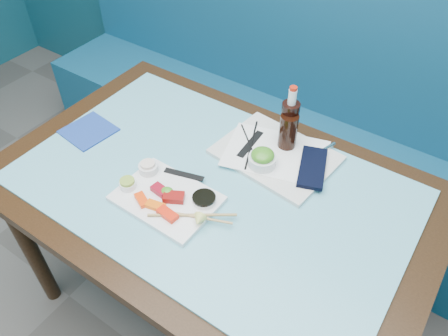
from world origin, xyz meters
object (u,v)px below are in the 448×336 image
Objects in this scene: sashimi_plate at (167,199)px; serving_tray at (276,155)px; cola_bottle_body at (289,125)px; dining_table at (212,203)px; blue_napkin at (89,131)px; booth_bench at (312,136)px; seaweed_bowl at (262,161)px; cola_glass at (288,131)px.

sashimi_plate is 0.40m from serving_tray.
dining_table is at bearing -108.66° from cola_bottle_body.
cola_bottle_body reaches higher than blue_napkin.
cola_bottle_body is at bearing 97.15° from serving_tray.
booth_bench reaches higher than blue_napkin.
booth_bench is 32.75× the size of seaweed_bowl.
seaweed_bowl is at bearing -93.47° from cola_bottle_body.
sashimi_plate is at bearing -109.42° from serving_tray.
booth_bench is 18.58× the size of blue_napkin.
seaweed_bowl reaches higher than sashimi_plate.
seaweed_bowl is at bearing 17.21° from blue_napkin.
seaweed_bowl reaches higher than serving_tray.
seaweed_bowl is 0.14m from cola_glass.
cola_glass is 0.74× the size of cola_bottle_body.
blue_napkin is at bearing -162.79° from seaweed_bowl.
dining_table is (0.00, -0.84, 0.29)m from booth_bench.
dining_table is 4.61× the size of sashimi_plate.
cola_bottle_body reaches higher than cola_glass.
blue_napkin is at bearing 168.78° from sashimi_plate.
dining_table is at bearing -111.92° from cola_glass.
dining_table is 0.27m from serving_tray.
booth_bench is 0.73m from cola_glass.
booth_bench is at bearing 100.89° from cola_bottle_body.
sashimi_plate is 0.46m from cola_glass.
booth_bench is at bearing 86.73° from sashimi_plate.
blue_napkin is (-0.62, -0.34, -0.08)m from cola_bottle_body.
sashimi_plate is 2.39× the size of cola_glass.
dining_table is 0.37m from cola_bottle_body.
serving_tray reaches higher than blue_napkin.
cola_glass reaches higher than seaweed_bowl.
serving_tray is 2.35× the size of blue_napkin.
booth_bench is 17.41× the size of cola_bottle_body.
sashimi_plate is 1.88× the size of blue_napkin.
cola_glass is (0.01, 0.05, 0.07)m from serving_tray.
serving_tray is at bearing 65.50° from dining_table.
sashimi_plate is 0.33m from seaweed_bowl.
blue_napkin is at bearing -175.88° from dining_table.
cola_glass is 0.03m from cola_bottle_body.
cola_bottle_body is at bearing 69.20° from sashimi_plate.
sashimi_plate reaches higher than blue_napkin.
sashimi_plate is 3.32× the size of seaweed_bowl.
sashimi_plate reaches higher than serving_tray.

